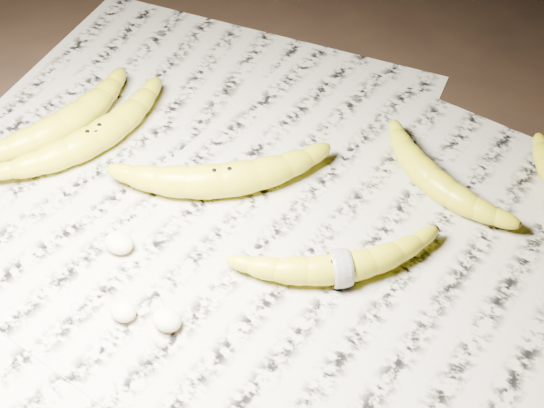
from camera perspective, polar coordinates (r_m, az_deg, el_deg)
The scene contains 11 objects.
ground at distance 0.86m, azimuth -1.76°, elevation -2.40°, with size 3.00×3.00×0.00m, color black.
newspaper_patch at distance 0.88m, azimuth -2.28°, elevation -0.36°, with size 0.90×0.70×0.01m, color #ABA592.
banana_left_a at distance 0.97m, azimuth -13.24°, elevation 4.99°, with size 0.22×0.06×0.04m, color gold, non-canonical shape.
banana_left_b at distance 0.99m, azimuth -15.57°, elevation 5.80°, with size 0.21×0.07×0.04m, color gold, non-canonical shape.
banana_center at distance 0.89m, azimuth -3.77°, elevation 1.96°, with size 0.23×0.07×0.04m, color gold, non-canonical shape.
banana_taped at distance 0.80m, azimuth 5.18°, elevation -4.67°, with size 0.20×0.05×0.03m, color gold, non-canonical shape.
banana_upper_a at distance 0.91m, azimuth 11.99°, elevation 1.95°, with size 0.18×0.06×0.04m, color gold, non-canonical shape.
measuring_tape at distance 0.80m, azimuth 5.18°, elevation -4.67°, with size 0.04×0.04×0.00m, color white.
flesh_chunk_a at distance 0.85m, azimuth -11.49°, elevation -2.71°, with size 0.03×0.03×0.02m, color beige.
flesh_chunk_b at distance 0.79m, azimuth -11.19°, elevation -7.77°, with size 0.03×0.02×0.02m, color beige.
flesh_chunk_c at distance 0.78m, azimuth -7.95°, elevation -8.48°, with size 0.03×0.03×0.02m, color beige.
Camera 1 is at (0.31, -0.47, 0.65)m, focal length 50.00 mm.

